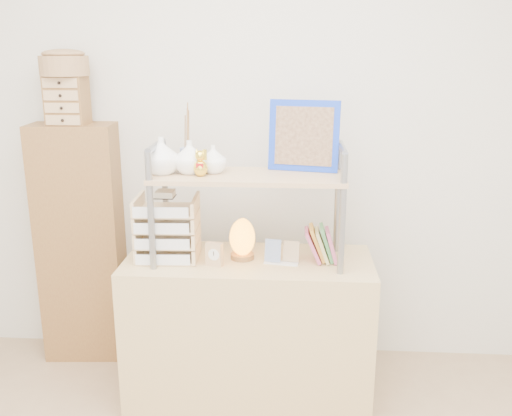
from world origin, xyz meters
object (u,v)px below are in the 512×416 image
Objects in this scene: cabinet at (81,244)px; letter_tray at (167,231)px; desk at (249,329)px; salt_lamp at (242,238)px.

letter_tray is at bearing -37.01° from cabinet.
desk is 0.89× the size of cabinet.
desk is 5.92× the size of salt_lamp.
cabinet is 1.03m from salt_lamp.
letter_tray is (0.58, -0.38, 0.21)m from cabinet.
letter_tray reaches higher than salt_lamp.
salt_lamp is (-0.03, 0.01, 0.48)m from desk.
cabinet is 6.67× the size of salt_lamp.
desk is at bearing -24.80° from cabinet.
cabinet reaches higher than salt_lamp.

